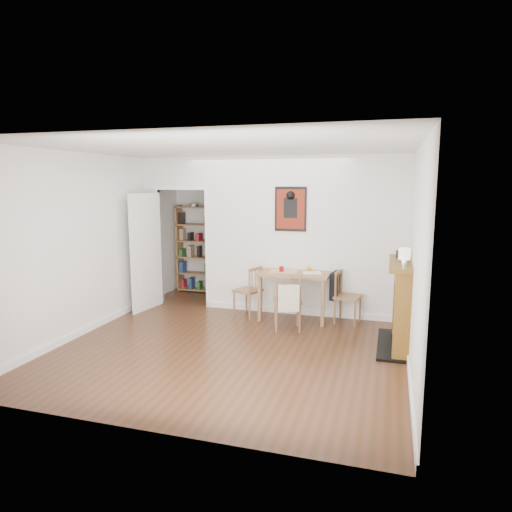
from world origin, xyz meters
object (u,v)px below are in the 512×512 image
(chair_left, at_px, (248,291))
(fireplace, at_px, (402,302))
(ceramic_jar_a, at_px, (406,255))
(ceramic_jar_b, at_px, (399,254))
(chair_right, at_px, (347,296))
(chair_front, at_px, (288,301))
(dining_table, at_px, (295,278))
(notebook, at_px, (312,273))
(orange_fruit, at_px, (309,269))
(red_glass, at_px, (281,269))
(bookshelf, at_px, (195,249))
(mantel_lamp, at_px, (404,255))

(chair_left, relative_size, fireplace, 0.67)
(ceramic_jar_a, height_order, ceramic_jar_b, ceramic_jar_a)
(chair_right, height_order, chair_front, chair_front)
(chair_left, distance_m, chair_right, 1.59)
(dining_table, xyz_separation_m, ceramic_jar_b, (1.56, -0.53, 0.54))
(notebook, xyz_separation_m, ceramic_jar_a, (1.37, -0.71, 0.45))
(chair_right, bearing_deg, orange_fruit, 167.30)
(red_glass, bearing_deg, notebook, 4.18)
(ceramic_jar_b, bearing_deg, red_glass, 164.48)
(red_glass, relative_size, ceramic_jar_b, 0.95)
(fireplace, xyz_separation_m, orange_fruit, (-1.42, 0.99, 0.18))
(dining_table, distance_m, ceramic_jar_b, 1.73)
(bookshelf, relative_size, fireplace, 1.38)
(dining_table, height_order, bookshelf, bookshelf)
(fireplace, xyz_separation_m, ceramic_jar_b, (-0.07, 0.32, 0.59))
(bookshelf, height_order, red_glass, bookshelf)
(chair_front, bearing_deg, notebook, 66.57)
(chair_right, relative_size, chair_front, 0.94)
(chair_left, bearing_deg, orange_fruit, 12.33)
(chair_left, bearing_deg, dining_table, 5.08)
(mantel_lamp, bearing_deg, chair_left, 154.61)
(dining_table, distance_m, mantel_lamp, 2.11)
(chair_left, distance_m, bookshelf, 2.10)
(chair_right, height_order, mantel_lamp, mantel_lamp)
(ceramic_jar_b, bearing_deg, fireplace, -77.66)
(notebook, relative_size, mantel_lamp, 1.25)
(chair_front, relative_size, notebook, 3.11)
(chair_front, height_order, red_glass, chair_front)
(red_glass, distance_m, orange_fruit, 0.45)
(bookshelf, bearing_deg, dining_table, -29.47)
(ceramic_jar_a, relative_size, ceramic_jar_b, 1.24)
(notebook, distance_m, ceramic_jar_a, 1.61)
(red_glass, bearing_deg, ceramic_jar_a, -19.88)
(fireplace, bearing_deg, bookshelf, 151.31)
(chair_right, distance_m, fireplace, 1.19)
(dining_table, distance_m, chair_left, 0.81)
(fireplace, relative_size, red_glass, 13.42)
(notebook, distance_m, mantel_lamp, 1.87)
(chair_right, relative_size, mantel_lamp, 3.65)
(mantel_lamp, bearing_deg, notebook, 138.35)
(bookshelf, bearing_deg, fireplace, -28.69)
(chair_front, height_order, fireplace, fireplace)
(red_glass, bearing_deg, orange_fruit, 24.24)
(chair_left, height_order, ceramic_jar_a, ceramic_jar_a)
(chair_right, distance_m, red_glass, 1.11)
(mantel_lamp, bearing_deg, orange_fruit, 136.43)
(chair_front, distance_m, red_glass, 0.70)
(chair_front, bearing_deg, ceramic_jar_a, -4.06)
(chair_front, distance_m, orange_fruit, 0.84)
(chair_right, xyz_separation_m, fireplace, (0.80, -0.85, 0.19))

